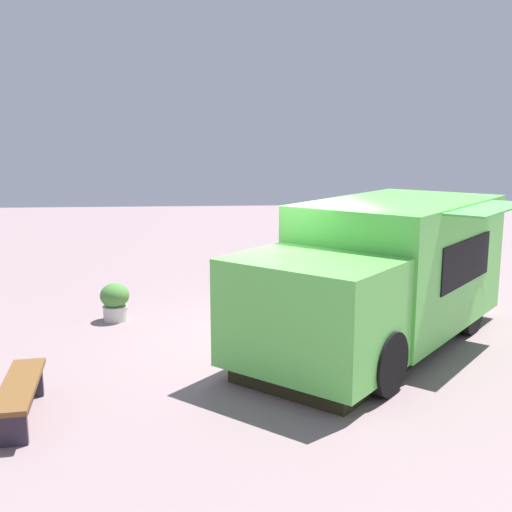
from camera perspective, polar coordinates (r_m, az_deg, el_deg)
name	(u,v)px	position (r m, az deg, el deg)	size (l,w,h in m)	color
ground_plane	(291,339)	(10.43, 3.23, -7.64)	(40.00, 40.00, 0.00)	gray
food_truck	(381,278)	(10.19, 11.42, -1.95)	(5.60, 5.30, 2.28)	#61CD51
person_customer	(309,273)	(13.90, 4.89, -1.53)	(0.81, 0.60, 0.86)	#716C4E
planter_flowering_near	(115,301)	(11.64, -12.81, -4.02)	(0.53, 0.53, 0.69)	silver
planter_flowering_far	(420,268)	(14.86, 14.78, -1.06)	(0.43, 0.43, 0.63)	#C1764F
plaza_bench	(20,392)	(8.03, -20.81, -11.54)	(1.69, 0.61, 0.46)	brown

